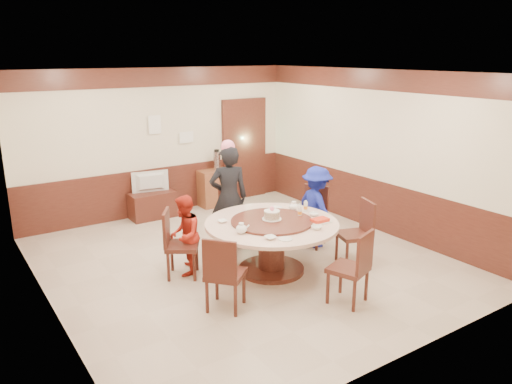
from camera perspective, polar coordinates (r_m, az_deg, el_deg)
room at (r=7.32m, az=-1.45°, el=-0.10°), size 6.00×6.04×2.84m
banquet_table at (r=7.15m, az=1.79°, el=-5.10°), size 1.90×1.90×0.78m
chair_0 at (r=8.25m, az=6.32°, el=-3.99°), size 0.60×0.60×0.97m
chair_1 at (r=8.28m, az=-2.31°, el=-3.82°), size 0.45×0.46×0.97m
chair_2 at (r=7.16m, az=-8.57°, el=-7.20°), size 0.61×0.61×0.97m
chair_3 at (r=6.23m, az=-3.55°, el=-10.67°), size 0.62×0.62×0.97m
chair_4 at (r=6.47m, az=10.61°, el=-9.88°), size 0.57×0.57×0.97m
chair_5 at (r=7.63m, az=11.19°, el=-5.88°), size 0.56×0.56×0.97m
person_standing at (r=7.95m, az=-3.14°, el=-0.63°), size 0.72×0.60×1.68m
person_red at (r=7.14m, az=-8.17°, el=-4.92°), size 0.67×0.71×1.15m
person_blue at (r=8.11m, az=6.93°, el=-1.69°), size 0.56×0.89×1.33m
birthday_cake at (r=7.08m, az=1.83°, el=-2.62°), size 0.28×0.28×0.19m
teapot_left at (r=6.62m, az=-1.69°, el=-4.26°), size 0.17×0.15×0.13m
teapot_right at (r=7.57m, az=4.33°, el=-1.72°), size 0.17×0.15×0.13m
bowl_0 at (r=7.07m, az=-3.85°, el=-3.35°), size 0.13×0.13×0.03m
bowl_1 at (r=6.83m, az=6.93°, el=-4.05°), size 0.15×0.15×0.05m
bowl_2 at (r=6.44m, az=1.65°, el=-5.23°), size 0.15×0.15×0.04m
bowl_3 at (r=7.38m, az=6.61°, el=-2.56°), size 0.14×0.14×0.04m
saucer_near at (r=6.44m, az=3.38°, el=-5.38°), size 0.18×0.18×0.01m
saucer_far at (r=7.71m, az=2.37°, el=-1.79°), size 0.18×0.18×0.01m
shrimp_platter at (r=7.09m, az=7.32°, el=-3.29°), size 0.30×0.20×0.06m
bottle_0 at (r=7.28m, az=5.03°, el=-2.29°), size 0.06×0.06×0.16m
bottle_1 at (r=7.52m, az=5.69°, el=-1.70°), size 0.06×0.06×0.16m
tv_stand at (r=9.75m, az=-11.76°, el=-1.46°), size 0.85×0.45×0.50m
television at (r=9.63m, az=-11.91°, el=1.10°), size 0.70×0.21×0.40m
side_cabinet at (r=10.35m, az=-4.37°, el=0.54°), size 0.80×0.40×0.75m
thermos at (r=10.21m, az=-4.50°, el=3.59°), size 0.15×0.15×0.38m
notice_left at (r=9.70m, az=-11.49°, el=7.55°), size 0.25×0.00×0.35m
notice_right at (r=10.01m, az=-7.94°, el=6.22°), size 0.30×0.00×0.22m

